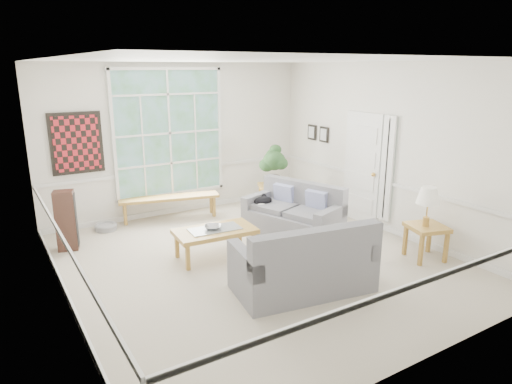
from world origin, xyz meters
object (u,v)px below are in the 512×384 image
loveseat_right (293,210)px  loveseat_front (303,255)px  coffee_table (215,243)px  side_table (425,242)px  end_table (273,198)px

loveseat_right → loveseat_front: 2.08m
loveseat_right → coffee_table: 1.65m
side_table → loveseat_right: bearing=120.3°
coffee_table → end_table: size_ratio=2.21×
coffee_table → end_table: 2.59m
end_table → side_table: (0.66, -3.28, -0.01)m
coffee_table → side_table: 3.28m
loveseat_right → side_table: loveseat_right is taller
loveseat_right → end_table: size_ratio=2.99×
loveseat_right → coffee_table: size_ratio=1.36×
loveseat_front → end_table: bearing=72.1°
loveseat_right → side_table: size_ratio=3.07×
loveseat_front → end_table: (1.59, 3.09, -0.21)m
side_table → coffee_table: bearing=147.4°
loveseat_front → coffee_table: 1.68m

